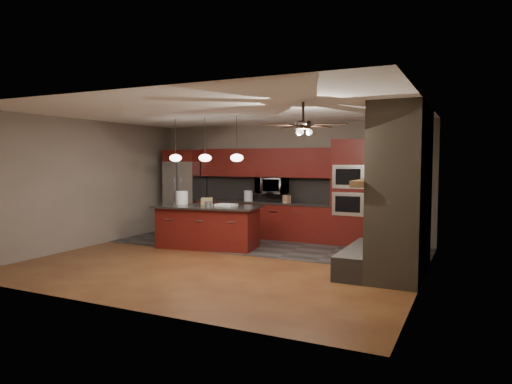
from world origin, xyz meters
The scene contains 22 objects.
ground centered at (0.00, 0.00, 0.00)m, with size 7.00×7.00×0.00m, color brown.
ceiling centered at (0.00, 0.00, 2.80)m, with size 7.00×6.00×0.02m, color white.
back_wall centered at (0.00, 3.00, 1.40)m, with size 7.00×0.02×2.80m, color gray.
right_wall centered at (3.50, 0.00, 1.40)m, with size 0.02×6.00×2.80m, color gray.
left_wall centered at (-3.50, 0.00, 1.40)m, with size 0.02×6.00×2.80m, color gray.
slate_tile_patch centered at (0.00, 1.80, 0.01)m, with size 7.00×2.40×0.01m, color #393633.
fireplace_column centered at (3.04, 0.40, 1.30)m, with size 1.30×2.10×2.80m.
back_cabinetry centered at (-0.48, 2.74, 0.89)m, with size 3.59×0.64×2.20m.
oven_tower centered at (1.70, 2.69, 1.19)m, with size 0.80×0.63×2.38m.
microwave centered at (-0.27, 2.75, 1.30)m, with size 0.73×0.41×0.50m, color silver.
refrigerator centered at (-2.73, 2.62, 1.09)m, with size 0.94×0.75×2.18m.
kitchen_island centered at (-1.03, 1.01, 0.46)m, with size 2.39×1.35×0.92m.
white_bucket centered at (-1.76, 1.08, 1.07)m, with size 0.27×0.27×0.29m, color white.
paint_can centered at (-0.90, 0.82, 0.98)m, with size 0.17×0.17×0.11m, color #BAB9BF.
paint_tray centered at (-0.66, 1.16, 0.94)m, with size 0.43×0.30×0.04m, color white.
cardboard_box centered at (-1.14, 1.15, 1.00)m, with size 0.25×0.18×0.16m, color #94794C.
counter_bucket centered at (-0.89, 2.70, 1.03)m, with size 0.22×0.22×0.25m, color silver.
counter_box centered at (0.16, 2.65, 0.99)m, with size 0.16×0.13×0.18m, color #A77556.
pendant_left centered at (-1.65, 0.70, 1.96)m, with size 0.26×0.26×0.92m.
pendant_center centered at (-0.90, 0.70, 1.96)m, with size 0.26×0.26×0.92m.
pendant_right centered at (-0.15, 0.70, 1.96)m, with size 0.26×0.26×0.92m.
ceiling_fan centered at (1.80, -0.80, 2.46)m, with size 1.27×1.33×0.41m.
Camera 1 is at (4.19, -7.44, 1.91)m, focal length 32.00 mm.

